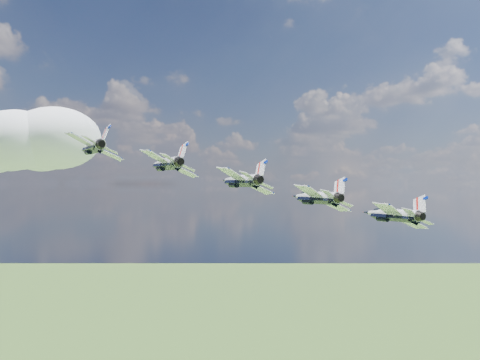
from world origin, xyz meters
TOP-DOWN VIEW (x-y plane):
  - cloud_far at (33.47, 244.37)m, footprint 70.45×55.36m
  - jet_0 at (-13.72, 21.92)m, footprint 12.22×15.08m
  - jet_1 at (-4.64, 14.40)m, footprint 12.22×15.08m
  - jet_2 at (4.44, 6.89)m, footprint 12.22×15.08m
  - jet_3 at (13.52, -0.63)m, footprint 12.22×15.08m
  - jet_4 at (22.61, -8.15)m, footprint 12.22×15.08m

SIDE VIEW (x-z plane):
  - jet_4 at x=22.61m, z-range 140.31..147.91m
  - jet_3 at x=13.52m, z-range 142.98..150.58m
  - jet_2 at x=4.44m, z-range 145.65..153.26m
  - jet_1 at x=-4.64m, z-range 148.32..155.93m
  - jet_0 at x=-13.72m, z-range 151.00..158.60m
  - cloud_far at x=33.47m, z-range 157.91..185.59m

